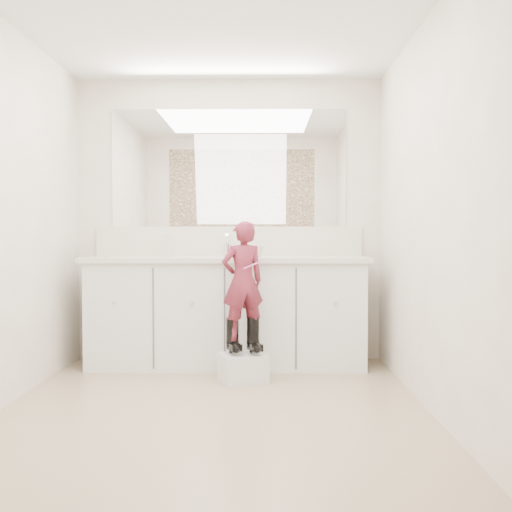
{
  "coord_description": "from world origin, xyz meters",
  "views": [
    {
      "loc": [
        0.3,
        -3.41,
        1.06
      ],
      "look_at": [
        0.24,
        0.72,
        0.91
      ],
      "focal_mm": 40.0,
      "sensor_mm": 36.0,
      "label": 1
    }
  ],
  "objects": [
    {
      "name": "faucet",
      "position": [
        0.0,
        1.38,
        0.94
      ],
      "size": [
        0.08,
        0.08,
        0.1
      ],
      "primitive_type": "cylinder",
      "color": "silver",
      "rests_on": "countertop"
    },
    {
      "name": "backsplash",
      "position": [
        0.0,
        1.49,
        1.02
      ],
      "size": [
        2.28,
        0.03,
        0.25
      ],
      "primitive_type": "cube",
      "color": "beige",
      "rests_on": "countertop"
    },
    {
      "name": "dot_panel",
      "position": [
        0.0,
        -1.49,
        1.65
      ],
      "size": [
        2.0,
        0.01,
        1.2
      ],
      "primitive_type": "cube",
      "color": "#472819",
      "rests_on": "wall_front"
    },
    {
      "name": "countertop",
      "position": [
        0.0,
        1.21,
        0.87
      ],
      "size": [
        2.28,
        0.58,
        0.04
      ],
      "primitive_type": "cube",
      "color": "beige",
      "rests_on": "vanity_cabinet"
    },
    {
      "name": "mirror",
      "position": [
        0.0,
        1.49,
        1.64
      ],
      "size": [
        2.0,
        0.02,
        1.0
      ],
      "primitive_type": "cube",
      "color": "white",
      "rests_on": "wall_back"
    },
    {
      "name": "soap_bottle",
      "position": [
        -0.49,
        1.25,
        0.98
      ],
      "size": [
        0.1,
        0.1,
        0.18
      ],
      "primitive_type": "imported",
      "rotation": [
        0.0,
        0.0,
        -0.32
      ],
      "color": "beige",
      "rests_on": "countertop"
    },
    {
      "name": "toddler",
      "position": [
        0.15,
        0.72,
        0.73
      ],
      "size": [
        0.37,
        0.31,
        0.86
      ],
      "primitive_type": "imported",
      "rotation": [
        0.0,
        0.0,
        3.52
      ],
      "color": "#B33751",
      "rests_on": "step_stool"
    },
    {
      "name": "wall_front",
      "position": [
        0.0,
        -1.5,
        1.2
      ],
      "size": [
        2.6,
        0.0,
        2.6
      ],
      "primitive_type": "plane",
      "rotation": [
        -1.57,
        0.0,
        0.0
      ],
      "color": "beige",
      "rests_on": "floor"
    },
    {
      "name": "toothbrush",
      "position": [
        0.22,
        0.64,
        0.85
      ],
      "size": [
        0.13,
        0.06,
        0.06
      ],
      "primitive_type": "cylinder",
      "rotation": [
        0.0,
        1.22,
        0.38
      ],
      "color": "#D95498",
      "rests_on": "toddler"
    },
    {
      "name": "wall_right",
      "position": [
        1.3,
        0.0,
        1.2
      ],
      "size": [
        0.0,
        3.0,
        3.0
      ],
      "primitive_type": "plane",
      "rotation": [
        1.57,
        0.0,
        -1.57
      ],
      "color": "beige",
      "rests_on": "floor"
    },
    {
      "name": "floor",
      "position": [
        0.0,
        0.0,
        0.0
      ],
      "size": [
        3.0,
        3.0,
        0.0
      ],
      "primitive_type": "plane",
      "color": "#947961",
      "rests_on": "ground"
    },
    {
      "name": "cup",
      "position": [
        0.25,
        1.25,
        0.94
      ],
      "size": [
        0.11,
        0.11,
        0.09
      ],
      "primitive_type": "imported",
      "rotation": [
        0.0,
        0.0,
        -0.07
      ],
      "color": "beige",
      "rests_on": "countertop"
    },
    {
      "name": "step_stool",
      "position": [
        0.15,
        0.7,
        0.1
      ],
      "size": [
        0.39,
        0.36,
        0.2
      ],
      "primitive_type": "cube",
      "rotation": [
        0.0,
        0.0,
        0.38
      ],
      "color": "silver",
      "rests_on": "floor"
    },
    {
      "name": "wall_back",
      "position": [
        0.0,
        1.5,
        1.2
      ],
      "size": [
        2.6,
        0.0,
        2.6
      ],
      "primitive_type": "plane",
      "rotation": [
        1.57,
        0.0,
        0.0
      ],
      "color": "beige",
      "rests_on": "floor"
    },
    {
      "name": "boot_right",
      "position": [
        0.22,
        0.72,
        0.33
      ],
      "size": [
        0.15,
        0.2,
        0.26
      ],
      "primitive_type": null,
      "rotation": [
        0.0,
        0.0,
        0.38
      ],
      "color": "black",
      "rests_on": "step_stool"
    },
    {
      "name": "vanity_cabinet",
      "position": [
        0.0,
        1.23,
        0.42
      ],
      "size": [
        2.2,
        0.55,
        0.85
      ],
      "primitive_type": "cube",
      "color": "silver",
      "rests_on": "floor"
    },
    {
      "name": "ceiling",
      "position": [
        0.0,
        0.0,
        2.4
      ],
      "size": [
        3.0,
        3.0,
        0.0
      ],
      "primitive_type": "plane",
      "rotation": [
        3.14,
        0.0,
        0.0
      ],
      "color": "white",
      "rests_on": "wall_back"
    },
    {
      "name": "boot_left",
      "position": [
        0.07,
        0.72,
        0.33
      ],
      "size": [
        0.15,
        0.2,
        0.26
      ],
      "primitive_type": null,
      "rotation": [
        0.0,
        0.0,
        0.38
      ],
      "color": "black",
      "rests_on": "step_stool"
    }
  ]
}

